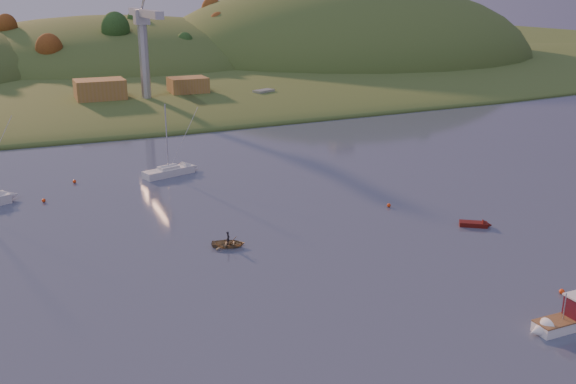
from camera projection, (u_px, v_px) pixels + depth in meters
name	position (u px, v px, depth m)	size (l,w,h in m)	color
far_shore	(81.00, 62.00, 244.89)	(620.00, 220.00, 1.50)	#374F1F
shore_slope	(108.00, 85.00, 188.28)	(640.00, 150.00, 7.00)	#374F1F
hill_center	(116.00, 67.00, 231.33)	(140.00, 120.00, 36.00)	#374F1F
hill_right	(344.00, 60.00, 251.06)	(150.00, 130.00, 60.00)	#374F1F
hillside_trees	(98.00, 76.00, 205.70)	(280.00, 50.00, 32.00)	#1E4017
wharf	(158.00, 102.00, 152.40)	(42.00, 16.00, 2.40)	slate
shed_west	(100.00, 90.00, 147.16)	(11.00, 8.00, 4.80)	olive
shed_east	(188.00, 86.00, 156.25)	(9.00, 7.00, 4.00)	olive
dock_crane	(144.00, 35.00, 143.23)	(3.20, 28.00, 20.30)	#B7B7BC
fishing_boat	(559.00, 321.00, 53.17)	(5.92, 1.87, 3.78)	white
sailboat_far	(169.00, 171.00, 97.19)	(8.23, 4.56, 10.94)	silver
canoe	(228.00, 243.00, 70.52)	(2.62, 3.67, 0.76)	#957D52
paddler	(228.00, 240.00, 70.41)	(0.56, 0.36, 1.52)	black
red_tender	(480.00, 224.00, 76.49)	(3.86, 3.20, 1.29)	#4F0F0B
work_vessel	(264.00, 98.00, 158.77)	(13.07, 8.99, 3.17)	#4E5A67
buoy_0	(562.00, 292.00, 59.65)	(0.50, 0.50, 0.50)	#F73E0D
buoy_1	(389.00, 205.00, 83.27)	(0.50, 0.50, 0.50)	#F73E0D
buoy_2	(44.00, 200.00, 85.18)	(0.50, 0.50, 0.50)	#F73E0D
buoy_3	(180.00, 165.00, 102.07)	(0.50, 0.50, 0.50)	#F73E0D
buoy_4	(74.00, 181.00, 93.51)	(0.50, 0.50, 0.50)	#F73E0D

